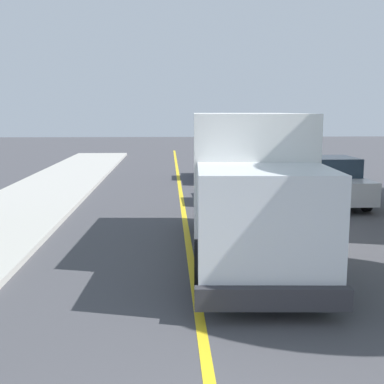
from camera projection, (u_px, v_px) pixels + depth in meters
centre_line_yellow at (186, 231)px, 13.52m from camera, size 0.16×56.00×0.01m
box_truck at (247, 178)px, 11.12m from camera, size 2.76×7.29×3.20m
parked_car_near at (247, 182)px, 17.38m from camera, size 1.89×4.44×1.67m
parked_car_mid at (219, 163)px, 23.75m from camera, size 1.82×4.41×1.67m
parked_van_across at (329, 182)px, 17.43m from camera, size 1.88×4.43×1.67m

